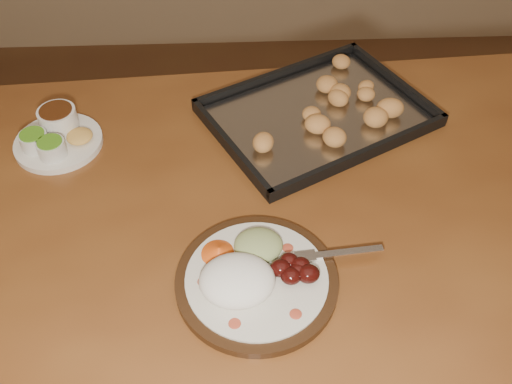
{
  "coord_description": "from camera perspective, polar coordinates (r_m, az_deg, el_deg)",
  "views": [
    {
      "loc": [
        -0.23,
        -0.47,
        1.54
      ],
      "look_at": [
        -0.2,
        0.26,
        0.77
      ],
      "focal_mm": 40.0,
      "sensor_mm": 36.0,
      "label": 1
    }
  ],
  "objects": [
    {
      "name": "dining_table",
      "position": [
        1.13,
        -3.18,
        -5.47
      ],
      "size": [
        1.56,
        1.0,
        0.75
      ],
      "rotation": [
        0.0,
        0.0,
        0.07
      ],
      "color": "brown",
      "rests_on": "ground"
    },
    {
      "name": "dinner_plate",
      "position": [
        0.94,
        -0.3,
        -8.41
      ],
      "size": [
        0.35,
        0.27,
        0.06
      ],
      "rotation": [
        0.0,
        0.0,
        0.29
      ],
      "color": "black",
      "rests_on": "dining_table"
    },
    {
      "name": "condiment_saucer",
      "position": [
        1.24,
        -19.36,
        5.36
      ],
      "size": [
        0.18,
        0.18,
        0.06
      ],
      "rotation": [
        0.0,
        0.0,
        -0.24
      ],
      "color": "silver",
      "rests_on": "dining_table"
    },
    {
      "name": "baking_tray",
      "position": [
        1.25,
        6.13,
        7.9
      ],
      "size": [
        0.54,
        0.5,
        0.05
      ],
      "rotation": [
        0.0,
        0.0,
        0.49
      ],
      "color": "black",
      "rests_on": "dining_table"
    }
  ]
}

